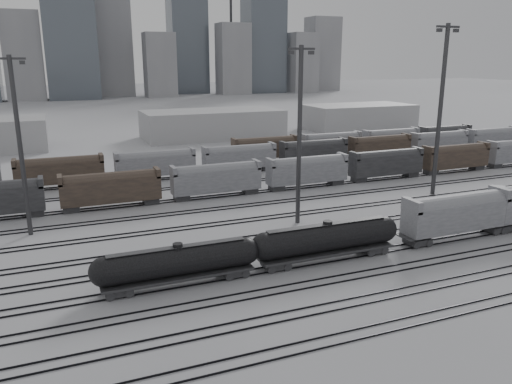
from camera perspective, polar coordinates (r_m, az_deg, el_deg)
name	(u,v)px	position (r m, az deg, el deg)	size (l,w,h in m)	color
ground	(374,256)	(60.39, 13.30, -7.15)	(900.00, 900.00, 0.00)	silver
tracks	(304,214)	(74.39, 5.56, -2.52)	(220.00, 71.50, 0.16)	black
tank_car_a	(178,262)	(51.33, -8.86, -7.94)	(17.39, 2.90, 4.30)	black
tank_car_b	(327,239)	(57.25, 8.13, -5.31)	(18.38, 3.06, 4.54)	black
hopper_car_a	(460,212)	(68.37, 22.30, -2.11)	(16.14, 3.21, 5.77)	black
light_mast_b	(20,143)	(69.37, -25.39, 5.06)	(3.65, 0.58, 22.83)	#343436
light_mast_c	(299,132)	(67.78, 4.99, 6.81)	(3.85, 0.62, 24.09)	#343436
light_mast_d	(441,107)	(88.10, 20.34, 9.11)	(4.45, 0.71, 27.82)	#343436
bg_string_near	(307,172)	(89.70, 5.86, 2.29)	(151.00, 3.00, 5.60)	gray
bg_string_mid	(314,153)	(108.16, 6.60, 4.44)	(151.00, 3.00, 5.60)	black
bg_string_far	(362,143)	(123.91, 11.98, 5.54)	(66.00, 3.00, 5.60)	brown
warehouse_mid	(213,124)	(147.88, -4.98, 7.75)	(40.00, 18.00, 8.00)	#ADADAF
warehouse_right	(358,117)	(169.40, 11.57, 8.41)	(35.00, 18.00, 8.00)	#ADADAF
skyline	(122,38)	(328.45, -15.02, 16.59)	(316.00, 22.40, 95.00)	#939396
crane_left	(48,0)	(352.02, -22.64, 19.55)	(42.00, 1.80, 100.00)	#343436
crane_right	(233,8)	(373.37, -2.70, 20.28)	(42.00, 1.80, 100.00)	#343436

